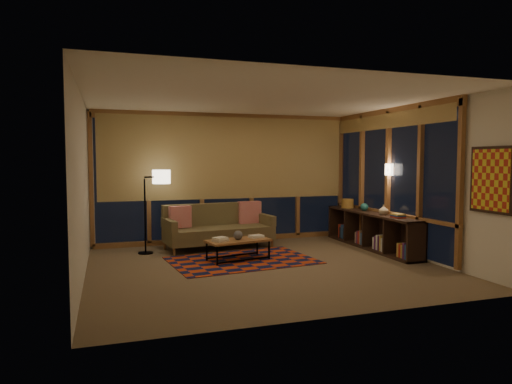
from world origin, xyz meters
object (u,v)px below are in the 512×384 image
object	(u,v)px
sofa	(219,227)
floor_lamp	(145,212)
coffee_table	(238,250)
bookshelf	(371,230)

from	to	relation	value
sofa	floor_lamp	distance (m)	1.45
coffee_table	floor_lamp	world-z (taller)	floor_lamp
sofa	floor_lamp	world-z (taller)	floor_lamp
bookshelf	floor_lamp	bearing A→B (deg)	168.47
sofa	floor_lamp	bearing A→B (deg)	175.57
floor_lamp	coffee_table	bearing A→B (deg)	-62.17
coffee_table	floor_lamp	bearing A→B (deg)	131.43
coffee_table	bookshelf	bearing A→B (deg)	-6.95
coffee_table	bookshelf	distance (m)	2.79
floor_lamp	bookshelf	world-z (taller)	floor_lamp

